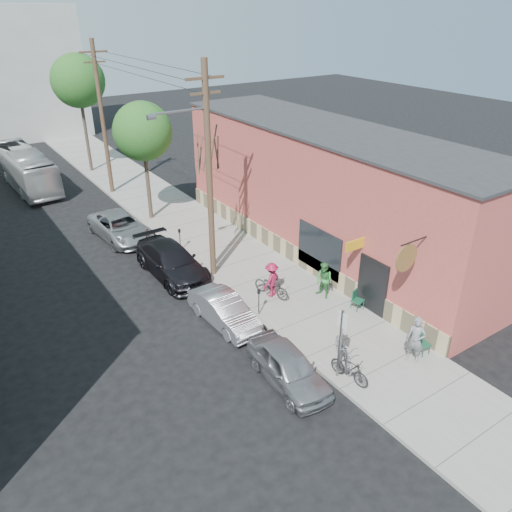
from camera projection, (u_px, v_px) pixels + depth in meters
ground at (232, 352)px, 19.38m from camera, size 120.00×120.00×0.00m
sidewalk at (196, 230)px, 29.57m from camera, size 4.50×58.00×0.15m
cafe_building at (327, 192)px, 26.03m from camera, size 6.60×20.20×6.61m
sign_post at (341, 338)px, 17.18m from camera, size 0.07×0.45×2.80m
parking_meter_near at (259, 298)px, 21.09m from camera, size 0.14×0.14×1.24m
parking_meter_far at (180, 236)px, 26.62m from camera, size 0.14×0.14×1.24m
utility_pole_near at (208, 171)px, 22.30m from camera, size 3.57×0.28×10.00m
utility_pole_far at (102, 117)px, 33.00m from camera, size 1.80×0.28×10.00m
tree_bare at (211, 218)px, 24.18m from camera, size 0.24×0.24×5.32m
tree_leafy_mid at (143, 132)px, 28.67m from camera, size 3.41×3.41×7.05m
tree_leafy_far at (78, 81)px, 36.68m from camera, size 3.91×3.91×8.76m
patio_chair_a at (358, 300)px, 21.65m from camera, size 0.63×0.63×0.88m
patio_chair_b at (423, 344)px, 18.89m from camera, size 0.56×0.56×0.88m
patron_grey at (415, 340)px, 18.29m from camera, size 0.69×0.82×1.90m
patron_green at (324, 280)px, 22.37m from camera, size 0.78×0.93×1.71m
cyclist at (272, 280)px, 22.47m from camera, size 1.21×0.91×1.65m
cyclist_bike at (271, 286)px, 22.63m from camera, size 1.18×1.98×0.98m
parked_bike_a at (350, 369)px, 17.52m from camera, size 0.72×1.69×0.98m
parked_bike_b at (344, 351)px, 18.38m from camera, size 1.52×2.09×1.05m
car_0 at (288, 367)px, 17.60m from camera, size 1.90×4.04×1.34m
car_1 at (224, 310)px, 20.85m from camera, size 1.56×3.94×1.28m
car_2 at (172, 261)px, 24.52m from camera, size 2.22×5.26×1.52m
car_3 at (120, 227)px, 28.40m from camera, size 2.70×5.13×1.38m
bus at (25, 168)px, 36.13m from camera, size 2.71×9.90×2.73m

